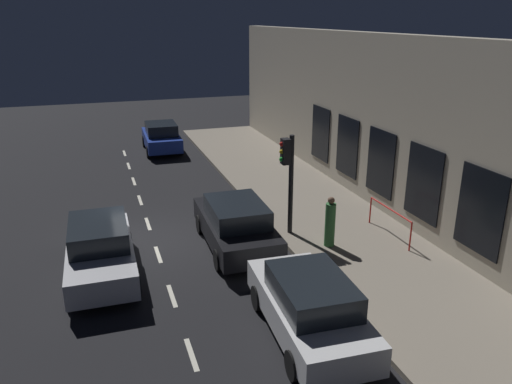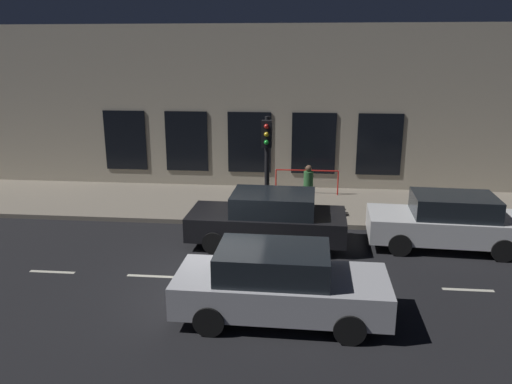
{
  "view_description": "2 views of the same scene",
  "coord_description": "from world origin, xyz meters",
  "px_view_note": "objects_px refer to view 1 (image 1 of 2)",
  "views": [
    {
      "loc": [
        -1.58,
        -15.45,
        7.11
      ],
      "look_at": [
        2.89,
        -2.1,
        2.14
      ],
      "focal_mm": 35.09,
      "sensor_mm": 36.0,
      "label": 1
    },
    {
      "loc": [
        -11.3,
        -2.21,
        5.49
      ],
      "look_at": [
        0.64,
        -1.04,
        2.12
      ],
      "focal_mm": 35.06,
      "sensor_mm": 36.0,
      "label": 2
    }
  ],
  "objects_px": {
    "traffic_light": "(288,169)",
    "pedestrian_0": "(330,223)",
    "parked_car_2": "(309,306)",
    "parked_car_3": "(236,224)",
    "parked_car_0": "(161,137)",
    "parked_car_1": "(100,250)"
  },
  "relations": [
    {
      "from": "traffic_light",
      "to": "parked_car_0",
      "type": "height_order",
      "value": "traffic_light"
    },
    {
      "from": "parked_car_3",
      "to": "pedestrian_0",
      "type": "bearing_deg",
      "value": -21.08
    },
    {
      "from": "traffic_light",
      "to": "parked_car_1",
      "type": "distance_m",
      "value": 6.31
    },
    {
      "from": "traffic_light",
      "to": "pedestrian_0",
      "type": "bearing_deg",
      "value": -55.92
    },
    {
      "from": "parked_car_2",
      "to": "traffic_light",
      "type": "bearing_deg",
      "value": 76.26
    },
    {
      "from": "parked_car_1",
      "to": "parked_car_2",
      "type": "height_order",
      "value": "same"
    },
    {
      "from": "parked_car_0",
      "to": "parked_car_1",
      "type": "relative_size",
      "value": 0.9
    },
    {
      "from": "parked_car_3",
      "to": "traffic_light",
      "type": "bearing_deg",
      "value": 7.74
    },
    {
      "from": "traffic_light",
      "to": "pedestrian_0",
      "type": "distance_m",
      "value": 2.21
    },
    {
      "from": "parked_car_2",
      "to": "parked_car_3",
      "type": "relative_size",
      "value": 0.97
    },
    {
      "from": "traffic_light",
      "to": "parked_car_2",
      "type": "xyz_separation_m",
      "value": [
        -1.59,
        -5.34,
        -1.61
      ]
    },
    {
      "from": "traffic_light",
      "to": "parked_car_3",
      "type": "height_order",
      "value": "traffic_light"
    },
    {
      "from": "traffic_light",
      "to": "parked_car_1",
      "type": "xyz_separation_m",
      "value": [
        -6.06,
        -0.73,
        -1.61
      ]
    },
    {
      "from": "parked_car_0",
      "to": "parked_car_1",
      "type": "bearing_deg",
      "value": -103.84
    },
    {
      "from": "traffic_light",
      "to": "parked_car_1",
      "type": "relative_size",
      "value": 0.75
    },
    {
      "from": "parked_car_1",
      "to": "parked_car_2",
      "type": "relative_size",
      "value": 1.01
    },
    {
      "from": "traffic_light",
      "to": "parked_car_0",
      "type": "xyz_separation_m",
      "value": [
        -2.3,
        12.86,
        -1.61
      ]
    },
    {
      "from": "parked_car_1",
      "to": "pedestrian_0",
      "type": "relative_size",
      "value": 2.72
    },
    {
      "from": "parked_car_1",
      "to": "parked_car_2",
      "type": "distance_m",
      "value": 6.42
    },
    {
      "from": "pedestrian_0",
      "to": "parked_car_1",
      "type": "bearing_deg",
      "value": 159.28
    },
    {
      "from": "parked_car_1",
      "to": "traffic_light",
      "type": "bearing_deg",
      "value": -172.27
    },
    {
      "from": "parked_car_2",
      "to": "pedestrian_0",
      "type": "xyz_separation_m",
      "value": [
        2.51,
        3.99,
        0.13
      ]
    }
  ]
}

